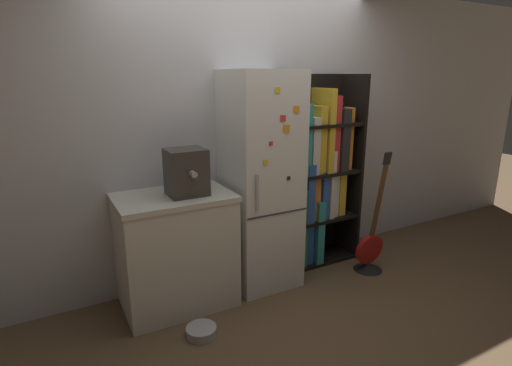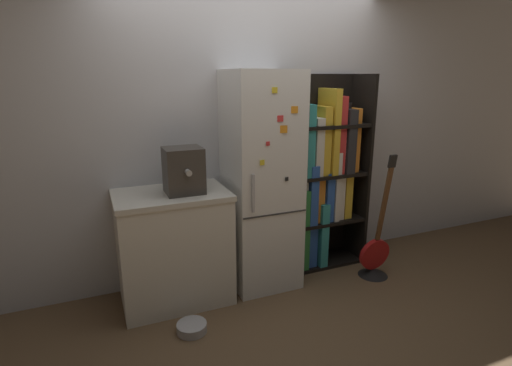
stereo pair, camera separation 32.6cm
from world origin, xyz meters
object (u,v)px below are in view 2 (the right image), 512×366
object	(u,v)px
refrigerator	(261,182)
guitar	(375,258)
bookshelf	(322,176)
espresso_machine	(184,170)
pet_bowl	(192,327)

from	to	relation	value
refrigerator	guitar	xyz separation A→B (m)	(0.99, -0.33, -0.75)
refrigerator	guitar	distance (m)	1.29
bookshelf	espresso_machine	bearing A→B (deg)	-172.96
guitar	bookshelf	bearing A→B (deg)	125.02
bookshelf	guitar	xyz separation A→B (m)	(0.31, -0.45, -0.71)
refrigerator	guitar	size ratio (longest dim) A/B	1.58
pet_bowl	guitar	bearing A→B (deg)	5.47
bookshelf	guitar	size ratio (longest dim) A/B	1.56
bookshelf	guitar	world-z (taller)	bookshelf
pet_bowl	refrigerator	bearing A→B (deg)	33.27
bookshelf	pet_bowl	world-z (taller)	bookshelf
espresso_machine	pet_bowl	bearing A→B (deg)	-101.89
guitar	pet_bowl	xyz separation A→B (m)	(-1.76, -0.17, -0.14)
refrigerator	espresso_machine	size ratio (longest dim) A/B	5.24
guitar	espresso_machine	bearing A→B (deg)	170.42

